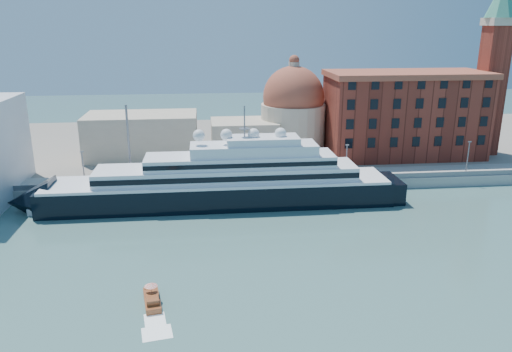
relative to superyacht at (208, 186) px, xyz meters
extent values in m
plane|color=#355D5B|center=(2.60, -23.00, -4.32)|extent=(400.00, 400.00, 0.00)
cube|color=gray|center=(2.60, 11.00, -3.07)|extent=(180.00, 10.00, 2.50)
cube|color=slate|center=(2.60, 52.00, -3.32)|extent=(260.00, 72.00, 2.00)
cube|color=slate|center=(2.60, 6.50, -1.22)|extent=(180.00, 0.10, 1.20)
cube|color=black|center=(2.28, 0.00, -2.23)|extent=(74.28, 11.43, 6.19)
cone|color=black|center=(-36.77, 0.00, -2.23)|extent=(9.52, 11.43, 11.43)
cube|color=black|center=(39.42, 0.00, -2.42)|extent=(5.71, 10.48, 5.71)
cube|color=white|center=(2.28, 0.00, 1.11)|extent=(72.38, 11.62, 0.57)
cube|color=white|center=(4.19, 0.00, 2.82)|extent=(55.24, 9.52, 2.86)
cube|color=black|center=(4.19, -4.76, 2.82)|extent=(55.24, 0.15, 1.14)
cube|color=white|center=(7.04, 0.00, 5.49)|extent=(40.00, 8.57, 2.48)
cube|color=white|center=(9.90, 0.00, 7.87)|extent=(26.67, 7.62, 2.29)
cube|color=white|center=(11.80, 0.00, 9.77)|extent=(15.24, 6.67, 1.52)
cylinder|color=slate|center=(7.99, 0.00, 13.77)|extent=(0.29, 0.29, 6.67)
sphere|color=white|center=(-1.53, 0.00, 11.11)|extent=(2.48, 2.48, 2.48)
sphere|color=white|center=(4.19, 0.00, 11.11)|extent=(2.48, 2.48, 2.48)
sphere|color=white|center=(9.90, 0.00, 11.11)|extent=(2.48, 2.48, 2.48)
sphere|color=white|center=(15.61, 0.00, 11.11)|extent=(2.48, 2.48, 2.48)
cube|color=white|center=(-30.89, -1.53, -3.74)|extent=(12.17, 5.66, 1.56)
cube|color=white|center=(-28.96, -1.83, -2.47)|extent=(4.23, 3.01, 1.17)
cube|color=maroon|center=(-8.47, -38.86, -3.95)|extent=(3.15, 6.59, 1.05)
cube|color=maroon|center=(-8.29, -39.90, -3.06)|extent=(2.11, 2.88, 0.84)
cylinder|color=slate|center=(-8.55, -38.34, -2.64)|extent=(0.06, 0.06, 1.69)
cone|color=red|center=(-8.55, -38.34, -1.69)|extent=(1.90, 1.90, 0.42)
cube|color=maroon|center=(54.60, 29.00, 8.68)|extent=(42.00, 18.00, 22.00)
cube|color=#974731|center=(54.60, 29.00, 20.18)|extent=(43.00, 19.00, 1.50)
cube|color=maroon|center=(78.60, 29.00, 15.18)|extent=(6.00, 6.00, 35.00)
cube|color=beige|center=(78.60, 29.00, 33.68)|extent=(7.00, 7.00, 2.00)
cylinder|color=beige|center=(24.60, 35.00, 4.68)|extent=(18.00, 18.00, 14.00)
sphere|color=#974731|center=(24.60, 35.00, 13.68)|extent=(17.00, 17.00, 17.00)
cylinder|color=beige|center=(24.60, 35.00, 21.68)|extent=(3.00, 3.00, 3.00)
cube|color=beige|center=(10.60, 33.00, 2.68)|extent=(18.00, 14.00, 10.00)
cube|color=beige|center=(-17.40, 35.00, 3.68)|extent=(30.00, 16.00, 12.00)
cylinder|color=slate|center=(-27.40, 8.00, 2.18)|extent=(0.24, 0.24, 8.00)
cube|color=slate|center=(-27.40, 8.00, 6.28)|extent=(0.80, 0.30, 0.25)
cylinder|color=slate|center=(2.60, 8.00, 2.18)|extent=(0.24, 0.24, 8.00)
cube|color=slate|center=(2.60, 8.00, 6.28)|extent=(0.80, 0.30, 0.25)
cylinder|color=slate|center=(32.60, 8.00, 2.18)|extent=(0.24, 0.24, 8.00)
cube|color=slate|center=(32.60, 8.00, 6.28)|extent=(0.80, 0.30, 0.25)
cylinder|color=slate|center=(62.60, 8.00, 2.18)|extent=(0.24, 0.24, 8.00)
cube|color=slate|center=(62.60, 8.00, 6.28)|extent=(0.80, 0.30, 0.25)
cylinder|color=slate|center=(-17.40, 10.00, 7.18)|extent=(0.50, 0.50, 18.00)
camera|label=1|loc=(-0.46, -101.91, 33.64)|focal=35.00mm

